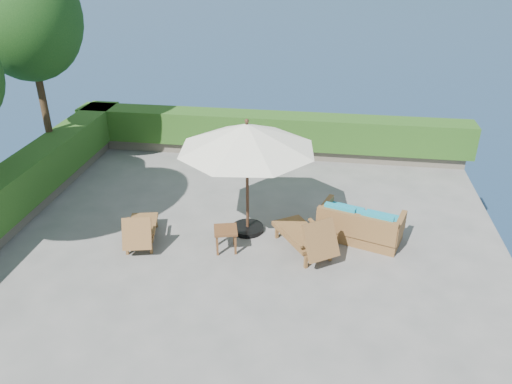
# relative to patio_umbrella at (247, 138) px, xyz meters

# --- Properties ---
(ground) EXTENTS (12.00, 12.00, 0.00)m
(ground) POSITION_rel_patio_umbrella_xyz_m (-0.09, -0.89, -2.37)
(ground) COLOR gray
(ground) RESTS_ON ground
(foundation) EXTENTS (12.00, 12.00, 3.00)m
(foundation) POSITION_rel_patio_umbrella_xyz_m (-0.09, -0.89, -3.92)
(foundation) COLOR #5F564C
(foundation) RESTS_ON ocean
(ocean) EXTENTS (600.00, 600.00, 0.00)m
(ocean) POSITION_rel_patio_umbrella_xyz_m (-0.09, -0.89, -5.37)
(ocean) COLOR #162845
(ocean) RESTS_ON ground
(planter_wall_far) EXTENTS (12.00, 0.60, 0.36)m
(planter_wall_far) POSITION_rel_patio_umbrella_xyz_m (-0.09, 4.71, -2.19)
(planter_wall_far) COLOR #696154
(planter_wall_far) RESTS_ON ground
(planter_wall_left) EXTENTS (0.60, 12.00, 0.36)m
(planter_wall_left) POSITION_rel_patio_umbrella_xyz_m (-5.69, -0.89, -2.19)
(planter_wall_left) COLOR #696154
(planter_wall_left) RESTS_ON ground
(hedge_far) EXTENTS (12.40, 0.90, 1.00)m
(hedge_far) POSITION_rel_patio_umbrella_xyz_m (-0.09, 4.71, -1.52)
(hedge_far) COLOR #224814
(hedge_far) RESTS_ON planter_wall_far
(tree_far) EXTENTS (2.80, 2.80, 6.03)m
(tree_far) POSITION_rel_patio_umbrella_xyz_m (-6.09, 2.31, 2.04)
(tree_far) COLOR #412C19
(tree_far) RESTS_ON ground
(patio_umbrella) EXTENTS (3.89, 3.89, 2.80)m
(patio_umbrella) POSITION_rel_patio_umbrella_xyz_m (0.00, 0.00, 0.00)
(patio_umbrella) COLOR black
(patio_umbrella) RESTS_ON ground
(lounge_left) EXTENTS (0.95, 1.63, 0.88)m
(lounge_left) POSITION_rel_patio_umbrella_xyz_m (-2.31, -0.90, -2.00)
(lounge_left) COLOR brown
(lounge_left) RESTS_ON ground
(lounge_right) EXTENTS (1.59, 1.87, 1.02)m
(lounge_right) POSITION_rel_patio_umbrella_xyz_m (1.43, -0.72, -1.94)
(lounge_right) COLOR brown
(lounge_right) RESTS_ON ground
(side_table) EXTENTS (0.62, 0.62, 0.54)m
(side_table) POSITION_rel_patio_umbrella_xyz_m (-0.35, -0.87, -1.92)
(side_table) COLOR brown
(side_table) RESTS_ON ground
(wicker_loveseat) EXTENTS (2.05, 1.47, 0.91)m
(wicker_loveseat) POSITION_rel_patio_umbrella_xyz_m (2.61, 0.00, -2.01)
(wicker_loveseat) COLOR brown
(wicker_loveseat) RESTS_ON ground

